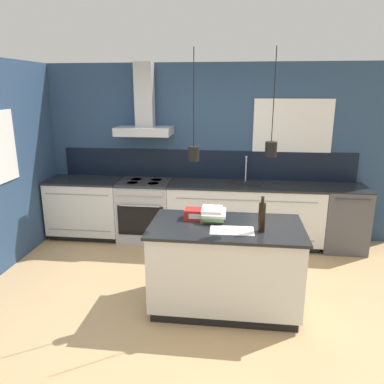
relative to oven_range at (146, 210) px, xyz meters
The scene contains 12 objects.
ground_plane 1.96m from the oven_range, 62.32° to the right, with size 16.00×16.00×0.00m, color tan.
wall_back 1.26m from the oven_range, 20.77° to the left, with size 5.60×2.15×2.60m.
wall_left 2.02m from the oven_range, 147.39° to the right, with size 0.08×3.80×2.60m.
counter_run_left 0.93m from the oven_range, behind, with size 1.11×0.64×0.91m.
counter_run_sink 1.49m from the oven_range, ahead, with size 2.21×0.64×1.29m.
oven_range is the anchor object (origin of this frame).
dishwasher 2.89m from the oven_range, ahead, with size 0.60×0.65×0.91m.
kitchen_island 2.12m from the oven_range, 53.36° to the right, with size 1.55×0.86×0.91m.
bottle_on_island 2.51m from the oven_range, 48.87° to the right, with size 0.07×0.07×0.35m.
book_stack 1.98m from the oven_range, 54.13° to the right, with size 0.28×0.34×0.12m.
red_supply_box 1.88m from the oven_range, 58.42° to the right, with size 0.25×0.18×0.11m.
paper_pile 2.32m from the oven_range, 54.33° to the right, with size 0.43×0.25×0.01m.
Camera 1 is at (0.47, -3.57, 2.24)m, focal length 35.00 mm.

